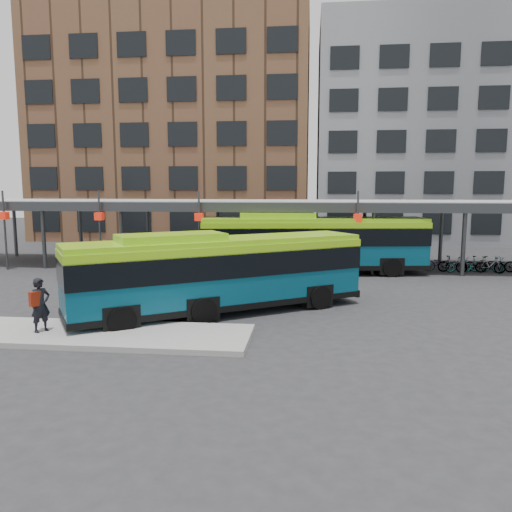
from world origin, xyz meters
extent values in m
plane|color=#28282B|center=(0.00, 0.00, 0.00)|extent=(120.00, 120.00, 0.00)
cube|color=gray|center=(-5.50, -3.00, 0.09)|extent=(14.00, 3.00, 0.18)
cube|color=#999B9E|center=(0.00, 13.00, 4.00)|extent=(40.00, 6.00, 0.35)
cube|color=#383A3D|center=(0.00, 10.00, 3.85)|extent=(40.00, 0.15, 0.55)
cylinder|color=#383A3D|center=(-18.00, 15.50, 1.90)|extent=(0.24, 0.24, 3.80)
cylinder|color=#383A3D|center=(-13.00, 10.50, 1.90)|extent=(0.24, 0.24, 3.80)
cylinder|color=#383A3D|center=(-13.00, 15.50, 1.90)|extent=(0.24, 0.24, 3.80)
cylinder|color=#383A3D|center=(-8.00, 10.50, 1.90)|extent=(0.24, 0.24, 3.80)
cylinder|color=#383A3D|center=(-8.00, 15.50, 1.90)|extent=(0.24, 0.24, 3.80)
cylinder|color=#383A3D|center=(-3.00, 10.50, 1.90)|extent=(0.24, 0.24, 3.80)
cylinder|color=#383A3D|center=(-3.00, 15.50, 1.90)|extent=(0.24, 0.24, 3.80)
cylinder|color=#383A3D|center=(2.00, 10.50, 1.90)|extent=(0.24, 0.24, 3.80)
cylinder|color=#383A3D|center=(2.00, 15.50, 1.90)|extent=(0.24, 0.24, 3.80)
cylinder|color=#383A3D|center=(7.00, 10.50, 1.90)|extent=(0.24, 0.24, 3.80)
cylinder|color=#383A3D|center=(7.00, 15.50, 1.90)|extent=(0.24, 0.24, 3.80)
cylinder|color=#383A3D|center=(12.00, 10.50, 1.90)|extent=(0.24, 0.24, 3.80)
cylinder|color=#383A3D|center=(12.00, 15.50, 1.90)|extent=(0.24, 0.24, 3.80)
cylinder|color=#383A3D|center=(-15.00, 9.70, 2.40)|extent=(0.12, 0.12, 4.80)
cube|color=red|center=(-15.00, 9.70, 3.30)|extent=(0.45, 0.45, 0.45)
cylinder|color=#383A3D|center=(-9.00, 9.70, 2.40)|extent=(0.12, 0.12, 4.80)
cube|color=red|center=(-9.00, 9.70, 3.30)|extent=(0.45, 0.45, 0.45)
cylinder|color=#383A3D|center=(-3.00, 9.70, 2.40)|extent=(0.12, 0.12, 4.80)
cube|color=red|center=(-3.00, 9.70, 3.30)|extent=(0.45, 0.45, 0.45)
cylinder|color=#383A3D|center=(6.00, 9.70, 2.40)|extent=(0.12, 0.12, 4.80)
cube|color=red|center=(6.00, 9.70, 3.30)|extent=(0.45, 0.45, 0.45)
cube|color=brown|center=(-10.00, 32.00, 11.00)|extent=(26.00, 14.00, 22.00)
cube|color=slate|center=(16.00, 32.00, 10.00)|extent=(24.00, 14.00, 20.00)
cube|color=#084258|center=(-0.13, 0.63, 1.57)|extent=(11.23, 8.49, 2.46)
cube|color=black|center=(-0.13, 0.63, 2.06)|extent=(11.31, 8.56, 0.93)
cube|color=#83C314|center=(-0.13, 0.63, 2.90)|extent=(11.18, 8.40, 0.20)
cube|color=#83C314|center=(-1.78, -0.44, 3.10)|extent=(4.26, 3.63, 0.34)
cube|color=black|center=(-0.13, 0.63, 0.46)|extent=(11.32, 8.57, 0.24)
cylinder|color=black|center=(3.82, 1.76, 0.49)|extent=(0.99, 0.78, 0.98)
cylinder|color=black|center=(2.52, 3.78, 0.49)|extent=(0.99, 0.78, 0.98)
cylinder|color=black|center=(-0.46, -1.02, 0.49)|extent=(0.99, 0.78, 0.98)
cylinder|color=black|center=(-1.77, 0.99, 0.49)|extent=(0.99, 0.78, 0.98)
cylinder|color=black|center=(-2.94, -2.63, 0.49)|extent=(0.99, 0.78, 0.98)
cylinder|color=black|center=(-4.24, -0.61, 0.49)|extent=(0.99, 0.78, 0.98)
cube|color=#084258|center=(3.58, 10.44, 1.71)|extent=(13.04, 4.43, 2.66)
cube|color=black|center=(3.58, 10.44, 2.24)|extent=(13.10, 4.50, 1.01)
cube|color=#83C314|center=(3.58, 10.44, 3.14)|extent=(13.02, 4.32, 0.21)
cube|color=#83C314|center=(1.47, 10.15, 3.36)|extent=(4.49, 2.50, 0.37)
cube|color=black|center=(3.58, 10.44, 0.50)|extent=(13.11, 4.50, 0.26)
cylinder|color=black|center=(7.98, 9.75, 0.53)|extent=(1.10, 0.47, 1.07)
cylinder|color=black|center=(7.62, 12.33, 0.53)|extent=(1.10, 0.47, 1.07)
cylinder|color=black|center=(2.50, 8.98, 0.53)|extent=(1.10, 0.47, 1.07)
cylinder|color=black|center=(2.13, 11.55, 0.53)|extent=(1.10, 0.47, 1.07)
cylinder|color=black|center=(-0.67, 8.53, 0.53)|extent=(1.10, 0.47, 1.07)
cylinder|color=black|center=(-1.03, 11.11, 0.53)|extent=(1.10, 0.47, 1.07)
imported|color=black|center=(-5.52, -3.17, 1.09)|extent=(0.73, 0.80, 1.83)
cube|color=maroon|center=(-5.62, -3.33, 1.34)|extent=(0.35, 0.39, 0.49)
imported|color=slate|center=(11.15, 11.91, 0.48)|extent=(1.92, 1.19, 0.95)
imported|color=slate|center=(11.77, 11.64, 0.49)|extent=(1.71, 0.95, 0.99)
imported|color=slate|center=(12.15, 11.75, 0.45)|extent=(1.80, 1.13, 0.89)
imported|color=slate|center=(13.38, 12.16, 0.47)|extent=(1.59, 0.55, 0.94)
imported|color=slate|center=(13.78, 11.91, 0.48)|extent=(1.92, 1.04, 0.96)
imported|color=slate|center=(13.90, 11.61, 0.50)|extent=(1.71, 0.86, 0.99)
imported|color=slate|center=(14.32, 12.18, 0.45)|extent=(1.80, 1.08, 0.89)
camera|label=1|loc=(3.42, -18.54, 4.98)|focal=35.00mm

